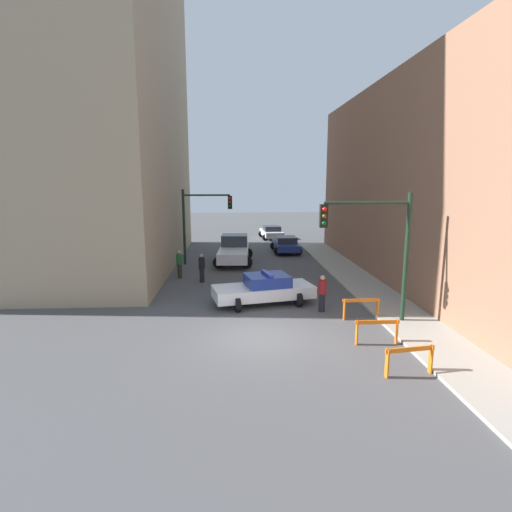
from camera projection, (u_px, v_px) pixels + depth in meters
ground_plane at (261, 338)px, 14.90m from camera, size 120.00×120.00×0.00m
sidewalk_right at (423, 332)px, 15.24m from camera, size 2.40×44.00×0.12m
building_corner_left at (63, 102)px, 25.94m from camera, size 14.00×20.00×21.64m
building_right at (489, 182)px, 22.45m from camera, size 12.00×28.00×11.44m
traffic_light_near at (379, 238)px, 15.74m from camera, size 3.64×0.35×5.20m
traffic_light_far at (200, 216)px, 27.51m from camera, size 3.44×0.35×5.20m
police_car at (264, 289)px, 18.90m from camera, size 4.99×2.98×1.52m
white_truck at (234, 250)px, 28.45m from camera, size 2.84×5.50×1.90m
parked_car_near at (286, 244)px, 32.58m from camera, size 2.30×4.32×1.31m
parked_car_mid at (272, 232)px, 40.31m from camera, size 2.49×4.42×1.31m
pedestrian_crossing at (202, 267)px, 22.92m from camera, size 0.51×0.51×1.66m
pedestrian_corner at (179, 264)px, 23.97m from camera, size 0.49×0.49×1.66m
pedestrian_sidewalk at (322, 293)px, 17.74m from camera, size 0.43×0.43×1.66m
barrier_front at (410, 356)px, 11.89m from camera, size 1.59×0.36×0.90m
barrier_mid at (377, 328)px, 14.18m from camera, size 1.60×0.17×0.90m
barrier_back at (361, 305)px, 16.76m from camera, size 1.60×0.20×0.90m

